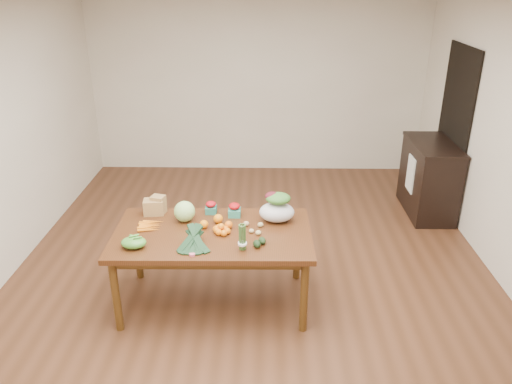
{
  "coord_description": "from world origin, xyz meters",
  "views": [
    {
      "loc": [
        0.12,
        -4.48,
        2.88
      ],
      "look_at": [
        0.04,
        0.0,
        0.9
      ],
      "focal_mm": 35.0,
      "sensor_mm": 36.0,
      "label": 1
    }
  ],
  "objects_px": {
    "dining_table": "(214,268)",
    "paper_bag": "(154,205)",
    "cabbage": "(185,211)",
    "salad_bag": "(277,209)",
    "asparagus_bundle": "(242,237)",
    "mandarin_cluster": "(221,228)",
    "kale_bunch": "(193,241)",
    "cabinet": "(429,178)"
  },
  "relations": [
    {
      "from": "paper_bag",
      "to": "cabbage",
      "type": "relative_size",
      "value": 1.28
    },
    {
      "from": "cabinet",
      "to": "asparagus_bundle",
      "type": "relative_size",
      "value": 4.08
    },
    {
      "from": "cabinet",
      "to": "cabbage",
      "type": "relative_size",
      "value": 5.21
    },
    {
      "from": "dining_table",
      "to": "kale_bunch",
      "type": "xyz_separation_m",
      "value": [
        -0.13,
        -0.31,
        0.45
      ]
    },
    {
      "from": "cabbage",
      "to": "mandarin_cluster",
      "type": "height_order",
      "value": "cabbage"
    },
    {
      "from": "mandarin_cluster",
      "to": "kale_bunch",
      "type": "relative_size",
      "value": 0.45
    },
    {
      "from": "cabbage",
      "to": "kale_bunch",
      "type": "distance_m",
      "value": 0.54
    },
    {
      "from": "paper_bag",
      "to": "salad_bag",
      "type": "bearing_deg",
      "value": -6.13
    },
    {
      "from": "dining_table",
      "to": "paper_bag",
      "type": "bearing_deg",
      "value": 148.45
    },
    {
      "from": "mandarin_cluster",
      "to": "kale_bunch",
      "type": "bearing_deg",
      "value": -124.99
    },
    {
      "from": "paper_bag",
      "to": "kale_bunch",
      "type": "distance_m",
      "value": 0.81
    },
    {
      "from": "cabinet",
      "to": "asparagus_bundle",
      "type": "distance_m",
      "value": 3.28
    },
    {
      "from": "dining_table",
      "to": "paper_bag",
      "type": "height_order",
      "value": "paper_bag"
    },
    {
      "from": "cabbage",
      "to": "mandarin_cluster",
      "type": "relative_size",
      "value": 1.09
    },
    {
      "from": "asparagus_bundle",
      "to": "salad_bag",
      "type": "relative_size",
      "value": 0.76
    },
    {
      "from": "paper_bag",
      "to": "kale_bunch",
      "type": "height_order",
      "value": "paper_bag"
    },
    {
      "from": "mandarin_cluster",
      "to": "salad_bag",
      "type": "bearing_deg",
      "value": 25.77
    },
    {
      "from": "cabbage",
      "to": "kale_bunch",
      "type": "xyz_separation_m",
      "value": [
        0.15,
        -0.52,
        -0.02
      ]
    },
    {
      "from": "kale_bunch",
      "to": "asparagus_bundle",
      "type": "distance_m",
      "value": 0.41
    },
    {
      "from": "kale_bunch",
      "to": "cabinet",
      "type": "bearing_deg",
      "value": 39.85
    },
    {
      "from": "mandarin_cluster",
      "to": "asparagus_bundle",
      "type": "xyz_separation_m",
      "value": [
        0.2,
        -0.3,
        0.08
      ]
    },
    {
      "from": "cabinet",
      "to": "salad_bag",
      "type": "distance_m",
      "value": 2.69
    },
    {
      "from": "cabbage",
      "to": "salad_bag",
      "type": "relative_size",
      "value": 0.6
    },
    {
      "from": "salad_bag",
      "to": "kale_bunch",
      "type": "bearing_deg",
      "value": -142.75
    },
    {
      "from": "dining_table",
      "to": "mandarin_cluster",
      "type": "xyz_separation_m",
      "value": [
        0.08,
        -0.01,
        0.42
      ]
    },
    {
      "from": "cabbage",
      "to": "mandarin_cluster",
      "type": "distance_m",
      "value": 0.43
    },
    {
      "from": "asparagus_bundle",
      "to": "kale_bunch",
      "type": "bearing_deg",
      "value": 178.46
    },
    {
      "from": "asparagus_bundle",
      "to": "salad_bag",
      "type": "xyz_separation_m",
      "value": [
        0.3,
        0.54,
        0.0
      ]
    },
    {
      "from": "cabinet",
      "to": "salad_bag",
      "type": "height_order",
      "value": "salad_bag"
    },
    {
      "from": "asparagus_bundle",
      "to": "paper_bag",
      "type": "bearing_deg",
      "value": 141.93
    },
    {
      "from": "cabbage",
      "to": "asparagus_bundle",
      "type": "bearing_deg",
      "value": -43.19
    },
    {
      "from": "mandarin_cluster",
      "to": "salad_bag",
      "type": "xyz_separation_m",
      "value": [
        0.5,
        0.24,
        0.08
      ]
    },
    {
      "from": "cabbage",
      "to": "salad_bag",
      "type": "distance_m",
      "value": 0.86
    },
    {
      "from": "cabinet",
      "to": "mandarin_cluster",
      "type": "height_order",
      "value": "cabinet"
    },
    {
      "from": "paper_bag",
      "to": "asparagus_bundle",
      "type": "bearing_deg",
      "value": -37.25
    },
    {
      "from": "cabbage",
      "to": "kale_bunch",
      "type": "bearing_deg",
      "value": -73.93
    },
    {
      "from": "dining_table",
      "to": "cabinet",
      "type": "bearing_deg",
      "value": 37.17
    },
    {
      "from": "dining_table",
      "to": "asparagus_bundle",
      "type": "distance_m",
      "value": 0.66
    },
    {
      "from": "cabinet",
      "to": "dining_table",
      "type": "bearing_deg",
      "value": -142.01
    },
    {
      "from": "dining_table",
      "to": "paper_bag",
      "type": "relative_size",
      "value": 7.06
    },
    {
      "from": "asparagus_bundle",
      "to": "salad_bag",
      "type": "height_order",
      "value": "same"
    },
    {
      "from": "kale_bunch",
      "to": "salad_bag",
      "type": "xyz_separation_m",
      "value": [
        0.71,
        0.54,
        0.05
      ]
    }
  ]
}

